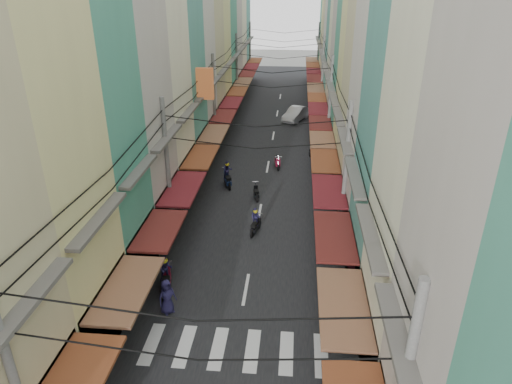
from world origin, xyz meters
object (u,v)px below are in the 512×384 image
Objects in this scene: market_umbrella at (374,261)px; traffic_sign at (343,227)px; bicycle at (376,302)px; white_car at (296,120)px.

traffic_sign is at bearing 107.35° from market_umbrella.
market_umbrella is at bearing 105.03° from bicycle.
bicycle is 0.56× the size of market_umbrella.
white_car is at bearing 23.36° from bicycle.
white_car is 3.46× the size of bicycle.
traffic_sign reaches higher than market_umbrella.
market_umbrella is at bearing -72.65° from traffic_sign.
market_umbrella is 3.57m from traffic_sign.
bicycle is 0.51× the size of traffic_sign.
bicycle is 4.23m from traffic_sign.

